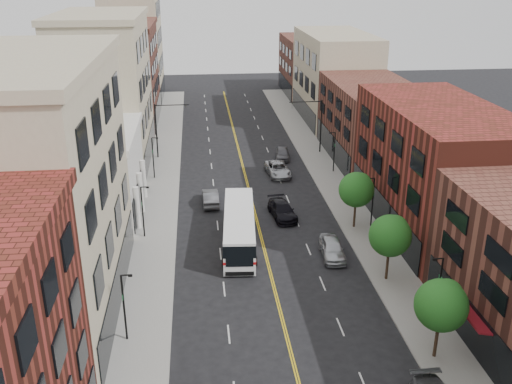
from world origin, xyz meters
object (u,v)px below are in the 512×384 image
object	(u,v)px
city_bus	(239,226)
car_parked_far	(332,248)
car_lane_a	(282,210)
car_lane_b	(278,169)
car_lane_c	(283,154)
car_lane_behind	(210,197)

from	to	relation	value
city_bus	car_parked_far	bearing A→B (deg)	-17.76
car_lane_a	car_lane_b	bearing A→B (deg)	76.73
car_parked_far	car_lane_c	size ratio (longest dim) A/B	1.10
city_bus	car_lane_behind	bearing A→B (deg)	107.62
car_lane_behind	car_parked_far	bearing A→B (deg)	127.02
car_lane_behind	car_lane_b	world-z (taller)	car_lane_behind
car_lane_behind	car_lane_b	xyz separation A→B (m)	(8.52, 8.28, -0.00)
car_lane_b	city_bus	bearing A→B (deg)	-114.05
car_lane_c	city_bus	bearing A→B (deg)	-99.96
car_lane_behind	car_lane_c	world-z (taller)	car_lane_behind
city_bus	car_lane_behind	world-z (taller)	city_bus
city_bus	car_parked_far	distance (m)	8.66
city_bus	car_lane_a	world-z (taller)	city_bus
car_lane_a	car_lane_c	size ratio (longest dim) A/B	1.21
city_bus	car_lane_b	xyz separation A→B (m)	(6.18, 18.12, -1.08)
car_parked_far	car_lane_behind	size ratio (longest dim) A/B	1.03
car_lane_behind	car_lane_c	xyz separation A→B (m)	(10.01, 14.39, -0.02)
car_parked_far	car_lane_a	xyz separation A→B (m)	(-3.13, 8.83, -0.05)
car_parked_far	car_lane_b	bearing A→B (deg)	97.94
car_lane_behind	city_bus	bearing A→B (deg)	102.12
car_lane_b	car_lane_c	world-z (taller)	car_lane_b
car_lane_behind	car_lane_a	bearing A→B (deg)	148.24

